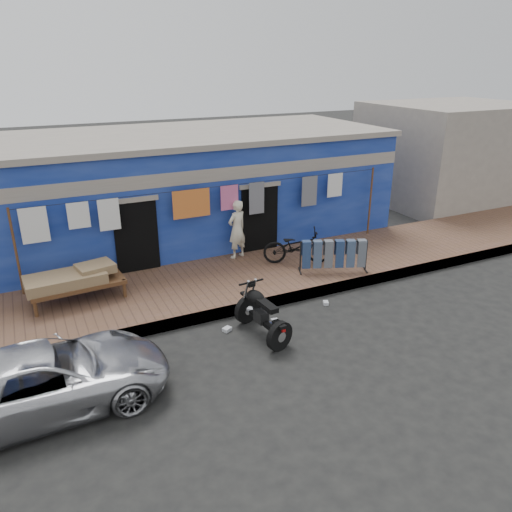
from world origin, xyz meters
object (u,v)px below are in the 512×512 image
at_px(car, 46,378).
at_px(motorcycle, 262,313).
at_px(seated_person, 237,229).
at_px(jeans_rack, 333,255).
at_px(charpoy, 77,285).
at_px(bicycle, 297,243).

bearing_deg(car, motorcycle, -84.76).
bearing_deg(seated_person, jeans_rack, 113.06).
distance_m(motorcycle, charpoy, 4.36).
distance_m(car, bicycle, 7.29).
height_order(seated_person, jeans_rack, seated_person).
bearing_deg(seated_person, bicycle, 119.60).
relative_size(car, jeans_rack, 2.25).
distance_m(seated_person, motorcycle, 3.89).
xyz_separation_m(seated_person, bicycle, (1.28, -1.08, -0.24)).
relative_size(car, charpoy, 1.82).
relative_size(car, seated_person, 2.50).
distance_m(car, charpoy, 3.56).
bearing_deg(bicycle, jeans_rack, -122.92).
distance_m(car, seated_person, 6.80).
relative_size(car, bicycle, 2.28).
distance_m(car, jeans_rack, 7.49).
height_order(seated_person, bicycle, seated_person).
relative_size(bicycle, jeans_rack, 0.98).
bearing_deg(motorcycle, charpoy, 133.86).
relative_size(seated_person, charpoy, 0.73).
height_order(car, seated_person, seated_person).
bearing_deg(car, charpoy, -17.53).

